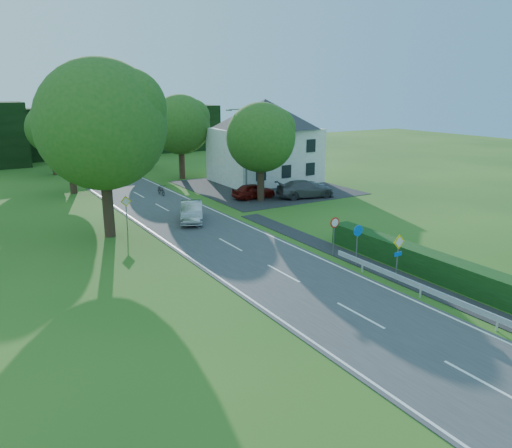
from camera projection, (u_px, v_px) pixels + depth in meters
ground at (481, 382)px, 17.05m from camera, size 160.00×160.00×0.00m
road at (216, 237)px, 33.52m from camera, size 7.00×80.00×0.04m
footpath at (512, 324)px, 21.18m from camera, size 1.50×44.00×0.04m
parking_pad at (264, 187)px, 50.25m from camera, size 14.00×16.00×0.04m
line_edge_left at (171, 244)px, 31.89m from camera, size 0.12×80.00×0.01m
line_edge_right at (257, 230)px, 35.15m from camera, size 0.12×80.00×0.01m
line_centre at (216, 237)px, 33.52m from camera, size 0.12×80.00×0.01m
tree_main at (103, 150)px, 32.28m from camera, size 9.40×9.40×11.64m
tree_left_far at (70, 148)px, 46.37m from camera, size 7.00×7.00×8.58m
tree_right_far at (181, 137)px, 53.96m from camera, size 7.40×7.40×9.09m
tree_left_back at (52, 140)px, 56.57m from camera, size 6.60×6.60×8.07m
tree_right_back at (147, 139)px, 60.25m from camera, size 6.20×6.20×7.56m
tree_right_mid at (261, 152)px, 43.25m from camera, size 7.00×7.00×8.58m
treeline_right at (124, 131)px, 74.51m from camera, size 30.00×5.00×7.00m
house_white at (265, 140)px, 52.57m from camera, size 10.60×8.40×8.60m
streetlight at (245, 148)px, 44.63m from camera, size 2.03×0.18×8.00m
sign_priority_right at (398, 249)px, 25.31m from camera, size 0.78×0.09×2.59m
sign_roundabout at (358, 237)px, 27.81m from camera, size 0.64×0.08×2.37m
sign_speed_limit at (334, 227)px, 29.43m from camera, size 0.64×0.11×2.37m
sign_priority_left at (126, 206)px, 34.92m from camera, size 0.78×0.09×2.44m
moving_car at (192, 212)px, 37.24m from camera, size 3.30×4.75×1.48m
motorcycle at (161, 190)px, 46.52m from camera, size 0.75×1.89×0.98m
parked_car_red at (254, 191)px, 45.03m from camera, size 4.00×1.67×1.35m
parked_car_silver_a at (247, 175)px, 52.80m from camera, size 4.97×3.78×1.57m
parked_car_grey at (305, 189)px, 45.40m from camera, size 5.72×3.36×1.56m
parked_car_silver_b at (309, 187)px, 46.92m from camera, size 4.86×4.05×1.24m
parasol at (243, 175)px, 50.95m from camera, size 2.68×2.72×2.18m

